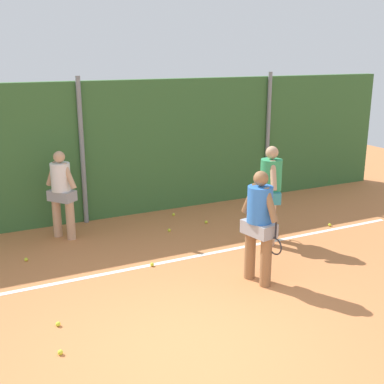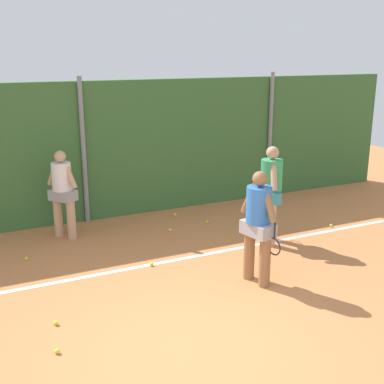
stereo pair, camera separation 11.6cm
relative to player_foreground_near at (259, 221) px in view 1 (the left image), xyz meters
name	(u,v)px [view 1 (the left image)]	position (x,y,z in m)	size (l,w,h in m)	color
ground_plane	(146,292)	(-1.77, 0.44, -1.04)	(25.21, 25.21, 0.00)	#C67542
hedge_fence_backdrop	(80,153)	(-1.77, 4.30, 0.48)	(16.38, 0.25, 3.04)	#386633
fence_post_center	(82,152)	(-1.77, 4.13, 0.53)	(0.10, 0.10, 3.15)	gray
fence_post_right	(268,136)	(2.96, 4.13, 0.53)	(0.10, 0.10, 3.15)	gray
court_baseline_paint	(127,270)	(-1.77, 1.36, -1.04)	(11.97, 0.10, 0.01)	white
player_foreground_near	(259,221)	(0.00, 0.00, 0.00)	(0.42, 0.82, 1.86)	#8C603D
player_midcourt	(270,189)	(1.18, 1.41, 0.03)	(0.53, 0.82, 1.91)	tan
player_backcourt_far	(62,190)	(-2.40, 3.38, -0.04)	(0.56, 0.62, 1.78)	tan
tennis_ball_0	(174,214)	(0.13, 3.67, -1.01)	(0.07, 0.07, 0.07)	#CCDB33
tennis_ball_1	(60,352)	(-3.31, -0.64, -1.01)	(0.07, 0.07, 0.07)	#CCDB33
tennis_ball_2	(152,264)	(-1.33, 1.31, -1.01)	(0.07, 0.07, 0.07)	#CCDB33
tennis_ball_3	(169,230)	(-0.37, 2.77, -1.01)	(0.07, 0.07, 0.07)	#CCDB33
tennis_ball_4	(26,259)	(-3.28, 2.50, -1.01)	(0.07, 0.07, 0.07)	#CCDB33
tennis_ball_5	(206,222)	(0.56, 2.88, -1.01)	(0.07, 0.07, 0.07)	#CCDB33
tennis_ball_6	(330,225)	(2.87, 1.55, -1.01)	(0.07, 0.07, 0.07)	#CCDB33
tennis_ball_7	(58,324)	(-3.21, 0.04, -1.01)	(0.07, 0.07, 0.07)	#CCDB33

